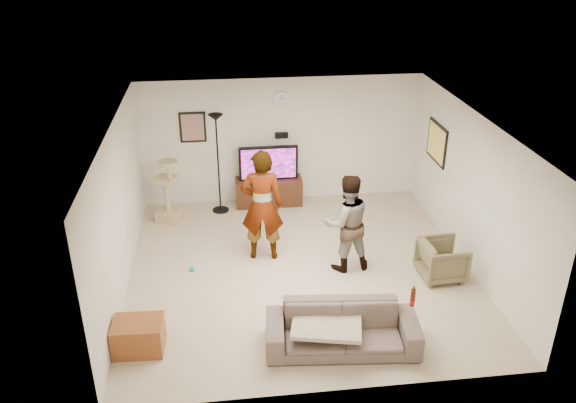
{
  "coord_description": "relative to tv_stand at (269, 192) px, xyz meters",
  "views": [
    {
      "loc": [
        -1.2,
        -7.98,
        5.14
      ],
      "look_at": [
        -0.18,
        0.2,
        1.15
      ],
      "focal_mm": 36.2,
      "sensor_mm": 36.0,
      "label": 1
    }
  ],
  "objects": [
    {
      "name": "sofa",
      "position": [
        0.55,
        -4.47,
        0.02
      ],
      "size": [
        2.08,
        0.98,
        0.59
      ],
      "primitive_type": "imported",
      "rotation": [
        0.0,
        0.0,
        -0.1
      ],
      "color": "brown",
      "rests_on": "floor"
    },
    {
      "name": "person_left",
      "position": [
        -0.29,
        -2.01,
        0.69
      ],
      "size": [
        0.75,
        0.54,
        1.92
      ],
      "primitive_type": "imported",
      "rotation": [
        0.0,
        0.0,
        3.03
      ],
      "color": "#A7A6AD",
      "rests_on": "floor"
    },
    {
      "name": "side_table",
      "position": [
        -2.12,
        -4.19,
        -0.05
      ],
      "size": [
        0.67,
        0.52,
        0.43
      ],
      "primitive_type": "cube",
      "rotation": [
        0.0,
        0.0,
        -0.04
      ],
      "color": "brown",
      "rests_on": "floor"
    },
    {
      "name": "person_right",
      "position": [
        1.01,
        -2.52,
        0.55
      ],
      "size": [
        0.87,
        0.71,
        1.64
      ],
      "primitive_type": "imported",
      "rotation": [
        0.0,
        0.0,
        3.27
      ],
      "color": "teal",
      "rests_on": "floor"
    },
    {
      "name": "wall_left",
      "position": [
        -2.47,
        -2.5,
        0.98
      ],
      "size": [
        0.04,
        5.5,
        2.5
      ],
      "primitive_type": "cube",
      "color": "beige",
      "rests_on": "floor"
    },
    {
      "name": "picture_back",
      "position": [
        -1.42,
        0.23,
        1.33
      ],
      "size": [
        0.42,
        0.03,
        0.52
      ],
      "primitive_type": "cube",
      "color": "#87635A",
      "rests_on": "wall_back"
    },
    {
      "name": "beer_bottle",
      "position": [
        1.48,
        -4.47,
        0.44
      ],
      "size": [
        0.06,
        0.06,
        0.25
      ],
      "primitive_type": "cylinder",
      "color": "#4A1809",
      "rests_on": "sofa"
    },
    {
      "name": "wall_back",
      "position": [
        0.28,
        0.25,
        0.98
      ],
      "size": [
        5.5,
        0.04,
        2.5
      ],
      "primitive_type": "cube",
      "color": "beige",
      "rests_on": "floor"
    },
    {
      "name": "tv_stand",
      "position": [
        0.0,
        0.0,
        0.0
      ],
      "size": [
        1.31,
        0.45,
        0.54
      ],
      "primitive_type": "cube",
      "color": "#341B0F",
      "rests_on": "floor"
    },
    {
      "name": "wall_speaker",
      "position": [
        0.28,
        0.19,
        1.11
      ],
      "size": [
        0.25,
        0.1,
        0.1
      ],
      "primitive_type": "cube",
      "color": "black",
      "rests_on": "wall_back"
    },
    {
      "name": "floor",
      "position": [
        0.28,
        -2.5,
        -0.28
      ],
      "size": [
        5.5,
        5.5,
        0.02
      ],
      "primitive_type": "cube",
      "color": "tan",
      "rests_on": "ground"
    },
    {
      "name": "ceiling",
      "position": [
        0.28,
        -2.5,
        2.24
      ],
      "size": [
        5.5,
        5.5,
        0.02
      ],
      "primitive_type": "cube",
      "color": "white",
      "rests_on": "wall_back"
    },
    {
      "name": "armchair",
      "position": [
        2.47,
        -2.99,
        0.04
      ],
      "size": [
        0.72,
        0.7,
        0.62
      ],
      "primitive_type": "imported",
      "rotation": [
        0.0,
        0.0,
        1.62
      ],
      "color": "brown",
      "rests_on": "floor"
    },
    {
      "name": "wall_front",
      "position": [
        0.28,
        -5.25,
        0.98
      ],
      "size": [
        5.5,
        0.04,
        2.5
      ],
      "primitive_type": "cube",
      "color": "beige",
      "rests_on": "floor"
    },
    {
      "name": "toy_ball",
      "position": [
        -1.48,
        -2.34,
        -0.23
      ],
      "size": [
        0.08,
        0.08,
        0.08
      ],
      "primitive_type": "sphere",
      "color": "#0D9B7D",
      "rests_on": "floor"
    },
    {
      "name": "wall_clock",
      "position": [
        0.28,
        0.22,
        1.83
      ],
      "size": [
        0.26,
        0.04,
        0.26
      ],
      "primitive_type": "cylinder",
      "rotation": [
        1.57,
        0.0,
        0.0
      ],
      "color": "silver",
      "rests_on": "wall_back"
    },
    {
      "name": "tv_screen",
      "position": [
        0.0,
        -0.04,
        0.61
      ],
      "size": [
        1.06,
        0.01,
        0.6
      ],
      "primitive_type": "cube",
      "color": "#EC19C2",
      "rests_on": "tv"
    },
    {
      "name": "wall_right",
      "position": [
        3.03,
        -2.5,
        0.98
      ],
      "size": [
        0.04,
        5.5,
        2.5
      ],
      "primitive_type": "cube",
      "color": "beige",
      "rests_on": "floor"
    },
    {
      "name": "floor_lamp",
      "position": [
        -0.97,
        -0.18,
        0.71
      ],
      "size": [
        0.32,
        0.32,
        1.96
      ],
      "primitive_type": "cylinder",
      "color": "black",
      "rests_on": "floor"
    },
    {
      "name": "cat_tree",
      "position": [
        -1.95,
        -0.47,
        0.34
      ],
      "size": [
        0.52,
        0.52,
        1.23
      ],
      "primitive_type": "cube",
      "rotation": [
        0.0,
        0.0,
        -0.4
      ],
      "color": "tan",
      "rests_on": "floor"
    },
    {
      "name": "picture_right",
      "position": [
        3.01,
        -0.9,
        1.23
      ],
      "size": [
        0.03,
        0.78,
        0.62
      ],
      "primitive_type": "cube",
      "color": "#F5E659",
      "rests_on": "wall_right"
    },
    {
      "name": "console_box",
      "position": [
        -0.12,
        -0.4,
        -0.24
      ],
      "size": [
        0.4,
        0.3,
        0.07
      ],
      "primitive_type": "cube",
      "color": "silver",
      "rests_on": "floor"
    },
    {
      "name": "tv",
      "position": [
        -0.0,
        0.0,
        0.61
      ],
      "size": [
        1.15,
        0.08,
        0.68
      ],
      "primitive_type": "cube",
      "color": "black",
      "rests_on": "tv_stand"
    },
    {
      "name": "throw_blanket",
      "position": [
        0.34,
        -4.47,
        0.12
      ],
      "size": [
        1.03,
        0.88,
        0.06
      ],
      "primitive_type": "cube",
      "rotation": [
        0.0,
        0.0,
        -0.22
      ],
      "color": "#BDAE97",
      "rests_on": "sofa"
    }
  ]
}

